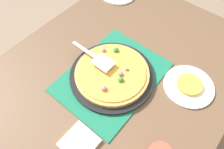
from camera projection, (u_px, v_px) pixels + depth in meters
ground_plane at (112, 131)px, 1.57m from camera, size 8.00×8.00×0.00m
dining_table at (112, 89)px, 1.04m from camera, size 1.40×1.00×0.75m
placemat at (112, 77)px, 0.95m from camera, size 0.48×0.36×0.01m
pizza_pan at (112, 75)px, 0.94m from camera, size 0.38×0.38×0.01m
pizza at (112, 73)px, 0.92m from camera, size 0.33×0.33×0.05m
plate_far_right at (189, 86)px, 0.92m from camera, size 0.22×0.22×0.01m
served_slice_right at (190, 85)px, 0.91m from camera, size 0.11×0.11×0.02m
pizza_server at (95, 57)px, 0.93m from camera, size 0.07×0.23×0.01m
napkin_stack at (79, 143)px, 0.78m from camera, size 0.12×0.12×0.02m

